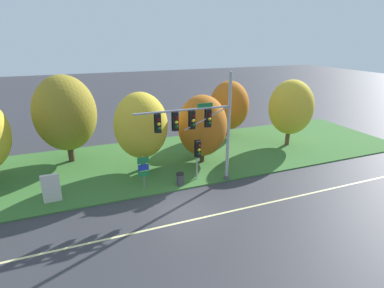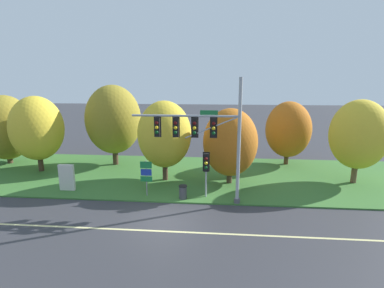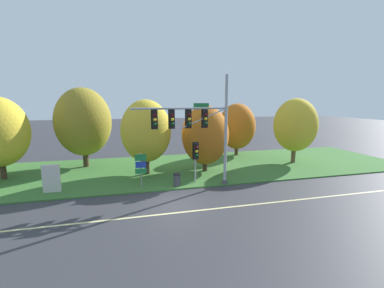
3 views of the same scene
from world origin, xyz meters
TOP-DOWN VIEW (x-y plane):
  - ground_plane at (0.00, 0.00)m, footprint 160.00×160.00m
  - lane_stripe at (0.00, -1.20)m, footprint 36.00×0.16m
  - grass_verge at (0.00, 8.25)m, footprint 48.00×11.50m
  - traffic_signal_mast at (2.13, 2.72)m, footprint 6.92×0.49m
  - pedestrian_signal_near_kerb at (2.26, 3.44)m, footprint 0.46×0.55m
  - route_sign_post at (-1.80, 3.43)m, footprint 0.81×0.08m
  - tree_behind_signpost at (-6.55, 10.80)m, footprint 5.02×5.02m
  - tree_mid_verge at (-1.12, 6.86)m, footprint 4.15×4.15m
  - tree_tall_centre at (3.94, 6.57)m, footprint 4.11×4.11m
  - tree_right_far at (9.47, 12.26)m, footprint 4.13×4.13m
  - tree_furthest_back at (13.55, 7.45)m, footprint 4.20×4.20m
  - info_kiosk at (-7.76, 3.96)m, footprint 1.10×0.24m
  - trash_bin at (0.74, 3.10)m, footprint 0.56×0.56m

SIDE VIEW (x-z plane):
  - ground_plane at x=0.00m, z-range 0.00..0.00m
  - lane_stripe at x=0.00m, z-range 0.00..0.01m
  - grass_verge at x=0.00m, z-range 0.00..0.10m
  - trash_bin at x=0.74m, z-range 0.11..1.04m
  - info_kiosk at x=-7.76m, z-range 0.09..1.99m
  - route_sign_post at x=-1.80m, z-range 0.42..2.90m
  - pedestrian_signal_near_kerb at x=2.26m, z-range 0.81..3.95m
  - tree_tall_centre at x=3.94m, z-range 0.40..6.17m
  - tree_right_far at x=9.47m, z-range 0.45..6.35m
  - tree_mid_verge at x=-1.12m, z-range 0.63..6.90m
  - tree_furthest_back at x=13.55m, z-range 0.67..7.09m
  - tree_behind_signpost at x=-6.55m, z-range 0.64..8.01m
  - traffic_signal_mast at x=2.13m, z-range 0.64..8.63m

